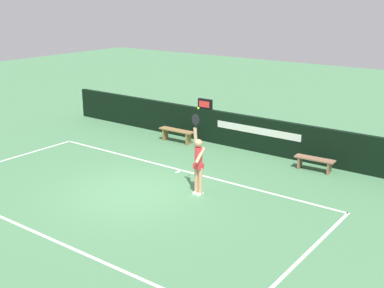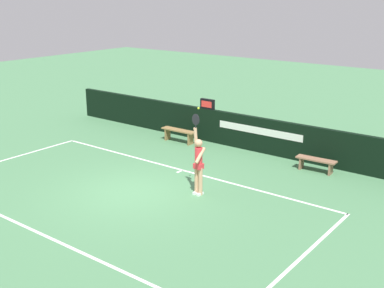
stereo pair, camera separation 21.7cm
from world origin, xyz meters
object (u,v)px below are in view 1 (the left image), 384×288
at_px(tennis_player, 198,162).
at_px(courtside_bench_near, 315,161).
at_px(tennis_ball, 198,108).
at_px(courtside_bench_far, 177,133).
at_px(speed_display, 205,104).

bearing_deg(tennis_player, courtside_bench_near, 63.66).
distance_m(tennis_ball, courtside_bench_near, 4.97).
distance_m(tennis_ball, courtside_bench_far, 5.80).
distance_m(speed_display, courtside_bench_near, 5.24).
bearing_deg(courtside_bench_far, courtside_bench_near, 1.32).
height_order(tennis_ball, courtside_bench_far, tennis_ball).
relative_size(speed_display, courtside_bench_near, 0.46).
bearing_deg(tennis_ball, speed_display, 122.94).
bearing_deg(tennis_ball, tennis_player, -51.00).
xyz_separation_m(speed_display, courtside_bench_near, (5.05, -0.73, -1.19)).
bearing_deg(courtside_bench_near, speed_display, 171.73).
relative_size(tennis_player, courtside_bench_near, 1.81).
height_order(speed_display, tennis_ball, tennis_ball).
distance_m(courtside_bench_near, courtside_bench_far, 5.84).
distance_m(speed_display, tennis_player, 5.66).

